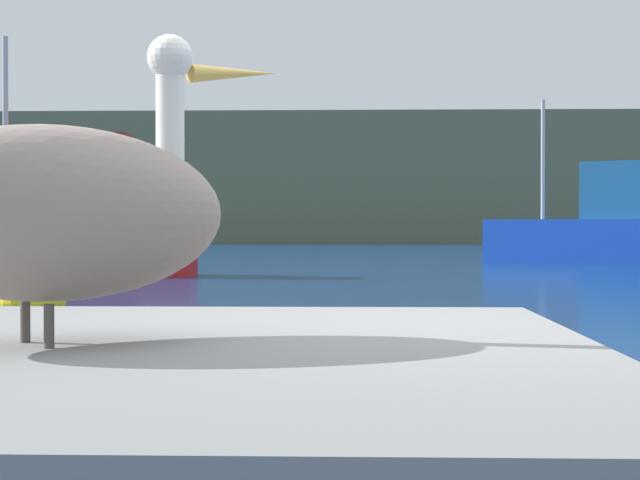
% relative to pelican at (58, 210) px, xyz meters
% --- Properties ---
extents(hillside_backdrop, '(140.00, 12.47, 8.98)m').
position_rel_pelican_xyz_m(hillside_backdrop, '(1.17, 73.12, 3.42)').
color(hillside_backdrop, '#5B664C').
rests_on(hillside_backdrop, ground).
extents(pier_dock, '(3.23, 2.99, 0.67)m').
position_rel_pelican_xyz_m(pier_dock, '(-0.01, -0.01, -0.73)').
color(pier_dock, gray).
rests_on(pier_dock, ground).
extents(pelican, '(1.24, 1.10, 0.96)m').
position_rel_pelican_xyz_m(pelican, '(0.00, 0.00, 0.00)').
color(pelican, gray).
rests_on(pelican, pier_dock).
extents(fishing_boat_blue, '(7.86, 5.07, 4.87)m').
position_rel_pelican_xyz_m(fishing_boat_blue, '(8.70, 27.33, -0.02)').
color(fishing_boat_blue, blue).
rests_on(fishing_boat_blue, ground).
extents(fishing_boat_green, '(4.73, 2.69, 4.62)m').
position_rel_pelican_xyz_m(fishing_boat_green, '(-11.72, 38.57, -0.05)').
color(fishing_boat_green, '#1E8C4C').
rests_on(fishing_boat_green, ground).
extents(fishing_boat_red, '(5.09, 1.53, 5.16)m').
position_rel_pelican_xyz_m(fishing_boat_red, '(-5.05, 19.24, 0.02)').
color(fishing_boat_red, red).
rests_on(fishing_boat_red, ground).
extents(mooring_buoy, '(0.66, 0.66, 0.66)m').
position_rel_pelican_xyz_m(mooring_buoy, '(-2.17, 6.66, -0.74)').
color(mooring_buoy, yellow).
rests_on(mooring_buoy, ground).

